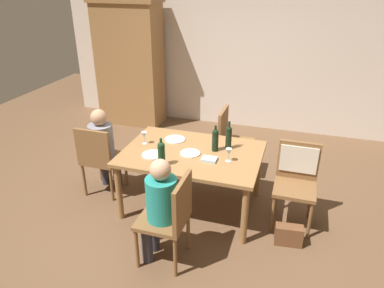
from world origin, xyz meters
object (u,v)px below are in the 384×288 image
chair_left_end (99,156)px  dinner_plate_guest_left (175,139)px  chair_far_right (231,138)px  person_woman_host (159,203)px  dining_table (192,158)px  wine_glass_centre (229,152)px  wine_bottle_dark_red (229,137)px  dinner_plate_guest_right (190,153)px  armoire_cabinet (130,63)px  dinner_plate_host (153,155)px  wine_bottle_short_olive (161,153)px  wine_glass_near_left (144,135)px  handbag (289,235)px  wine_bottle_tall_green (215,139)px  chair_right_end (297,172)px  chair_near (171,215)px  person_man_bearded (103,144)px

chair_left_end → dinner_plate_guest_left: (0.86, 0.33, 0.20)m
chair_far_right → person_woman_host: 1.87m
dining_table → wine_glass_centre: size_ratio=10.36×
wine_bottle_dark_red → dinner_plate_guest_right: size_ratio=1.47×
dinner_plate_guest_left → dinner_plate_guest_right: size_ratio=1.09×
armoire_cabinet → person_woman_host: size_ratio=2.00×
dinner_plate_guest_left → dinner_plate_host: bearing=-101.9°
wine_bottle_short_olive → dinner_plate_host: bearing=135.2°
dining_table → wine_glass_centre: 0.48m
wine_glass_near_left → handbag: (1.75, -0.39, -0.72)m
dining_table → dinner_plate_guest_right: size_ratio=6.85×
chair_left_end → wine_glass_near_left: chair_left_end is taller
wine_glass_centre → handbag: (0.72, -0.26, -0.72)m
wine_bottle_tall_green → handbag: size_ratio=1.09×
wine_bottle_short_olive → handbag: size_ratio=1.10×
chair_right_end → wine_bottle_short_olive: 1.48m
chair_left_end → dinner_plate_guest_left: bearing=21.3°
dinner_plate_guest_left → handbag: bearing=-22.5°
armoire_cabinet → wine_glass_near_left: armoire_cabinet is taller
chair_far_right → wine_glass_centre: 1.07m
armoire_cabinet → wine_bottle_tall_green: armoire_cabinet is taller
chair_right_end → wine_glass_centre: chair_right_end is taller
armoire_cabinet → dinner_plate_guest_right: size_ratio=9.67×
dinner_plate_host → handbag: 1.67m
chair_far_right → wine_bottle_dark_red: bearing=8.6°
chair_far_right → handbag: size_ratio=3.29×
chair_near → wine_glass_centre: 0.95m
dining_table → handbag: bearing=-16.9°
chair_left_end → wine_glass_near_left: (0.55, 0.13, 0.30)m
chair_far_right → dinner_plate_host: size_ratio=3.83×
person_woman_host → dinner_plate_host: 0.81m
person_woman_host → person_man_bearded: size_ratio=0.99×
dining_table → chair_far_right: bearing=74.2°
chair_far_right → chair_near: bearing=-5.4°
dinner_plate_guest_right → handbag: 1.35m
armoire_cabinet → chair_right_end: bearing=-35.6°
chair_right_end → wine_bottle_dark_red: bearing=-6.3°
wine_glass_centre → dinner_plate_host: bearing=-171.9°
wine_glass_near_left → dinner_plate_guest_right: bearing=-8.4°
wine_bottle_dark_red → chair_left_end: bearing=-168.9°
chair_near → person_woman_host: size_ratio=0.84×
wine_glass_near_left → chair_right_end: bearing=2.7°
chair_left_end → chair_far_right: size_ratio=1.00×
wine_glass_near_left → dinner_plate_host: wine_glass_near_left is taller
dining_table → chair_near: (0.09, -0.92, -0.11)m
armoire_cabinet → handbag: 4.13m
chair_left_end → dinner_plate_guest_right: 1.16m
wine_bottle_tall_green → wine_bottle_short_olive: size_ratio=0.99×
wine_glass_centre → dinner_plate_guest_left: size_ratio=0.60×
dining_table → chair_near: size_ratio=1.68×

